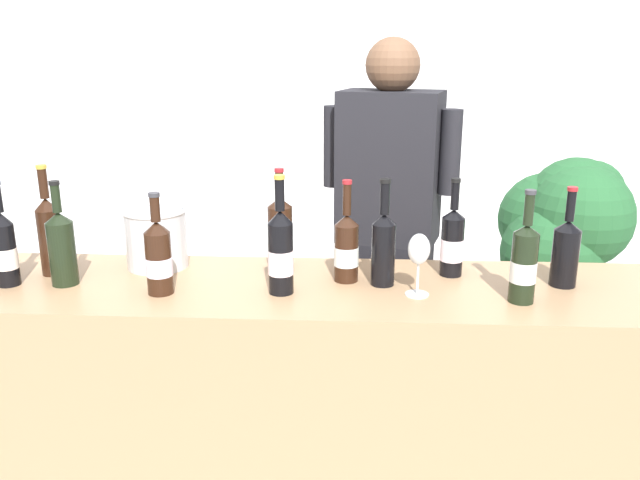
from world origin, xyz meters
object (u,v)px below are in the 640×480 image
at_px(wine_bottle_0, 5,248).
at_px(ice_bucket, 156,238).
at_px(wine_bottle_7, 49,233).
at_px(wine_bottle_3, 280,234).
at_px(wine_bottle_9, 452,242).
at_px(person_server, 387,255).
at_px(potted_shrub, 564,236).
at_px(wine_bottle_8, 159,257).
at_px(wine_bottle_2, 566,251).
at_px(wine_bottle_5, 62,246).
at_px(wine_bottle_4, 524,263).
at_px(wine_bottle_10, 346,247).
at_px(wine_bottle_1, 383,246).
at_px(wine_bottle_6, 281,252).
at_px(wine_glass, 419,252).

bearing_deg(wine_bottle_0, ice_bucket, 25.99).
bearing_deg(wine_bottle_7, wine_bottle_3, 7.68).
height_order(wine_bottle_9, person_server, person_server).
relative_size(wine_bottle_0, person_server, 0.20).
xyz_separation_m(wine_bottle_3, potted_shrub, (1.18, 0.74, -0.20)).
distance_m(wine_bottle_0, wine_bottle_8, 0.50).
xyz_separation_m(wine_bottle_2, wine_bottle_7, (-1.66, 0.02, 0.03)).
bearing_deg(wine_bottle_2, potted_shrub, 72.57).
bearing_deg(wine_bottle_8, wine_bottle_5, 169.51).
bearing_deg(wine_bottle_2, wine_bottle_0, -176.92).
xyz_separation_m(wine_bottle_4, wine_bottle_10, (-0.52, 0.15, -0.01)).
bearing_deg(wine_bottle_9, wine_bottle_2, -13.08).
distance_m(wine_bottle_2, wine_bottle_9, 0.35).
relative_size(wine_bottle_8, wine_bottle_10, 0.95).
height_order(wine_bottle_5, ice_bucket, wine_bottle_5).
bearing_deg(wine_bottle_1, wine_bottle_4, -16.77).
height_order(wine_bottle_1, wine_bottle_3, wine_bottle_3).
bearing_deg(wine_bottle_1, wine_bottle_9, 24.26).
xyz_separation_m(wine_bottle_2, potted_shrub, (0.27, 0.85, -0.19)).
xyz_separation_m(wine_bottle_6, wine_glass, (0.41, 0.00, 0.01)).
bearing_deg(ice_bucket, wine_bottle_7, -163.70).
relative_size(wine_bottle_9, person_server, 0.19).
height_order(ice_bucket, potted_shrub, potted_shrub).
bearing_deg(wine_bottle_8, wine_bottle_4, -0.43).
distance_m(wine_bottle_1, wine_glass, 0.13).
xyz_separation_m(wine_bottle_0, wine_bottle_1, (1.18, 0.07, 0.01)).
height_order(wine_bottle_9, potted_shrub, wine_bottle_9).
height_order(wine_bottle_3, person_server, person_server).
distance_m(wine_bottle_6, wine_glass, 0.41).
relative_size(wine_glass, ice_bucket, 0.91).
relative_size(wine_bottle_6, person_server, 0.22).
xyz_separation_m(wine_bottle_5, wine_bottle_10, (0.89, 0.08, -0.01)).
distance_m(wine_bottle_3, wine_bottle_10, 0.25).
bearing_deg(person_server, wine_bottle_7, -154.30).
bearing_deg(person_server, wine_bottle_2, -46.74).
xyz_separation_m(wine_bottle_5, wine_bottle_8, (0.33, -0.06, -0.01)).
xyz_separation_m(wine_bottle_3, wine_bottle_7, (-0.75, -0.10, 0.02)).
bearing_deg(person_server, wine_bottle_3, -130.83).
relative_size(wine_bottle_1, wine_bottle_8, 1.08).
bearing_deg(wine_bottle_4, wine_bottle_3, 160.63).
xyz_separation_m(person_server, potted_shrub, (0.79, 0.29, 0.01)).
xyz_separation_m(wine_bottle_4, wine_bottle_8, (-1.09, 0.01, -0.01)).
relative_size(wine_bottle_5, wine_bottle_7, 0.91).
bearing_deg(wine_glass, person_server, 95.10).
bearing_deg(wine_bottle_10, potted_shrub, 41.66).
relative_size(wine_bottle_4, person_server, 0.20).
distance_m(wine_bottle_10, wine_glass, 0.25).
bearing_deg(wine_bottle_9, wine_bottle_1, -155.74).
bearing_deg(wine_glass, wine_bottle_7, 173.94).
bearing_deg(wine_bottle_4, wine_bottle_2, 41.67).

